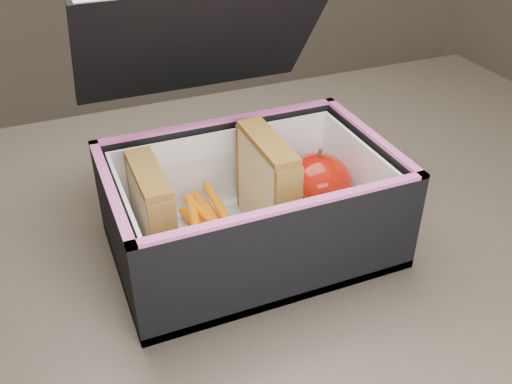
# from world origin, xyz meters

# --- Properties ---
(kitchen_table) EXTENTS (1.20, 0.80, 0.75)m
(kitchen_table) POSITION_xyz_m (0.00, 0.00, 0.66)
(kitchen_table) COLOR brown
(kitchen_table) RESTS_ON ground
(lunch_bag) EXTENTS (0.29, 0.31, 0.26)m
(lunch_bag) POSITION_xyz_m (-0.02, -0.01, 0.81)
(lunch_bag) COLOR black
(lunch_bag) RESTS_ON kitchen_table
(plastic_tub) EXTENTS (0.17, 0.12, 0.07)m
(plastic_tub) POSITION_xyz_m (-0.06, -0.01, 0.80)
(plastic_tub) COLOR white
(plastic_tub) RESTS_ON lunch_bag
(sandwich_left) EXTENTS (0.03, 0.09, 0.10)m
(sandwich_left) POSITION_xyz_m (-0.12, -0.01, 0.82)
(sandwich_left) COLOR beige
(sandwich_left) RESTS_ON plastic_tub
(sandwich_right) EXTENTS (0.03, 0.10, 0.11)m
(sandwich_right) POSITION_xyz_m (0.00, -0.01, 0.82)
(sandwich_right) COLOR beige
(sandwich_right) RESTS_ON plastic_tub
(carrot_sticks) EXTENTS (0.05, 0.14, 0.03)m
(carrot_sticks) POSITION_xyz_m (-0.06, -0.01, 0.78)
(carrot_sticks) COLOR orange
(carrot_sticks) RESTS_ON plastic_tub
(paper_napkin) EXTENTS (0.09, 0.09, 0.01)m
(paper_napkin) POSITION_xyz_m (0.07, -0.00, 0.77)
(paper_napkin) COLOR white
(paper_napkin) RESTS_ON lunch_bag
(red_apple) EXTENTS (0.10, 0.10, 0.08)m
(red_apple) POSITION_xyz_m (0.07, -0.01, 0.81)
(red_apple) COLOR #8E0006
(red_apple) RESTS_ON paper_napkin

